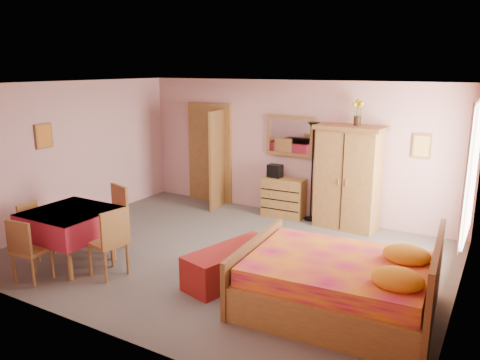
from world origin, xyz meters
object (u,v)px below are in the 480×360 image
Objects in this scene: chest_of_drawers at (284,197)px; stereo at (275,171)px; floor_lamp at (312,172)px; chair_east at (108,242)px; chair_south at (32,249)px; wardrobe at (348,178)px; dining_table at (72,237)px; chair_west at (37,230)px; sunflower_vase at (358,112)px; wall_mirror at (290,136)px; bench at (231,264)px; bed at (337,269)px; chair_north at (109,218)px.

stereo is at bearing 175.37° from chest_of_drawers.
chair_east is (-1.53, -3.68, -0.44)m from floor_lamp.
chair_east is at bearing 33.30° from chair_south.
wardrobe is 1.65× the size of dining_table.
chair_west is (-0.67, 0.59, -0.04)m from chair_south.
sunflower_vase is 0.40× the size of dining_table.
stereo is at bearing -132.61° from wall_mirror.
chair_east reaches higher than dining_table.
sunflower_vase is 0.45× the size of chair_east.
chair_west is (-2.96, -3.74, -0.52)m from floor_lamp.
bench is (-0.77, -2.93, -1.85)m from sunflower_vase.
chair_south is at bearing -109.54° from wall_mirror.
bed reaches higher than dining_table.
wall_mirror reaches higher than wardrobe.
chair_east is at bearing -155.27° from bench.
wall_mirror reaches higher than chest_of_drawers.
dining_table is 1.36× the size of chair_west.
chest_of_drawers is at bearing -5.36° from chair_east.
wall_mirror is 0.44× the size of bed.
wardrobe is at bearing 47.50° from chair_south.
wardrobe is 4.13m from chair_north.
sunflower_vase is 5.54m from chair_west.
chair_west is (-4.48, -0.73, -0.10)m from bed.
bench is at bearing -165.24° from chair_north.
wall_mirror is at bearing 87.25° from chest_of_drawers.
chair_north is 1.07m from chair_west.
floor_lamp reaches higher than chest_of_drawers.
sunflower_vase is 0.20× the size of bed.
bed is (0.81, -2.92, -0.41)m from wardrobe.
dining_table is (-3.79, -0.66, -0.11)m from bed.
stereo is (-0.20, -0.20, -0.67)m from wall_mirror.
wall_mirror is 2.20× the size of sunflower_vase.
wall_mirror is 3.43m from bench.
floor_lamp is at bearing 58.37° from dining_table.
bed reaches higher than chest_of_drawers.
chair_west reaches higher than chest_of_drawers.
stereo is at bearing 123.39° from bed.
bed is (0.72, -2.98, -1.56)m from sunflower_vase.
wardrobe is at bearing 101.53° from bed.
chair_east is (-1.56, -0.72, 0.26)m from bench.
chair_south reaches higher than chest_of_drawers.
stereo is 4.33m from chair_west.
sunflower_vase is 4.51m from chair_north.
stereo is 3.28m from chair_north.
floor_lamp is 3.40m from bed.
sunflower_vase is at bearing 40.04° from wardrobe.
floor_lamp is (0.54, 0.06, 0.55)m from chest_of_drawers.
sunflower_vase is at bearing -2.06° from floor_lamp.
chair_west is (-2.41, -3.89, -1.14)m from wall_mirror.
chair_east is (0.75, 0.65, 0.04)m from chair_south.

